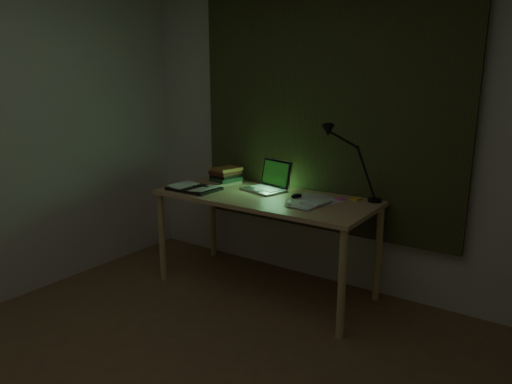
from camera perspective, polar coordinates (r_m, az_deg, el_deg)
wall_back at (r=3.66m, az=8.50°, el=7.74°), size 3.50×0.00×2.50m
curtain at (r=3.61m, az=8.33°, el=10.86°), size 2.20×0.06×2.00m
desk at (r=3.59m, az=1.09°, el=-6.40°), size 1.68×0.74×0.77m
laptop at (r=3.61m, az=0.92°, el=2.00°), size 0.43×0.45×0.24m
open_textbook at (r=3.70m, az=-7.73°, el=0.52°), size 0.39×0.28×0.03m
book_stack at (r=3.89m, az=-3.78°, el=2.11°), size 0.21×0.25×0.15m
loose_papers at (r=3.30m, az=6.97°, el=-1.16°), size 0.34×0.36×0.02m
mouse at (r=3.41m, az=5.07°, el=-0.50°), size 0.09×0.11×0.04m
sticky_yellow at (r=3.43m, az=12.39°, el=-0.83°), size 0.08×0.08×0.01m
sticky_pink at (r=3.41m, az=10.45°, el=-0.85°), size 0.09×0.09×0.01m
desk_lamp at (r=3.35m, az=14.87°, el=3.22°), size 0.36×0.28×0.53m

